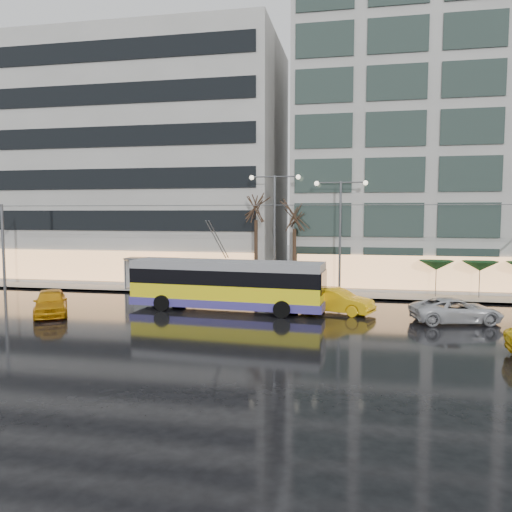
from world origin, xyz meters
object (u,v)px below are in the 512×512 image
(trolleybus, at_px, (227,286))
(taxi_a, at_px, (51,302))
(street_lamp_near, at_px, (275,217))
(bus_shelter, at_px, (148,266))

(trolleybus, xyz_separation_m, taxi_a, (-10.23, -3.56, -0.77))
(trolleybus, bearing_deg, street_lamp_near, 74.89)
(street_lamp_near, xyz_separation_m, taxi_a, (-12.19, -10.82, -5.19))
(trolleybus, xyz_separation_m, street_lamp_near, (1.96, 7.26, 4.42))
(street_lamp_near, distance_m, taxi_a, 17.10)
(street_lamp_near, bearing_deg, trolleybus, -105.11)
(trolleybus, bearing_deg, taxi_a, -160.80)
(trolleybus, height_order, taxi_a, trolleybus)
(bus_shelter, bearing_deg, trolleybus, -40.31)
(taxi_a, bearing_deg, bus_shelter, 48.77)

